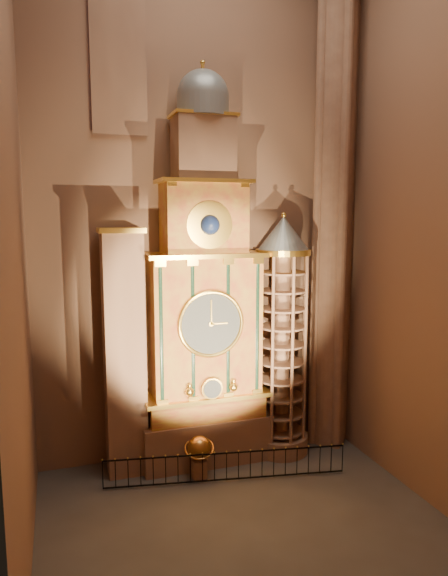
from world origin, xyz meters
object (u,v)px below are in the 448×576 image
object	(u,v)px
stair_turret	(282,338)
celestial_globe	(199,453)
astronomical_clock	(204,311)
iron_railing	(227,467)
portrait_tower	(124,352)

from	to	relation	value
stair_turret	celestial_globe	size ratio (longest dim) A/B	6.11
astronomical_clock	iron_railing	size ratio (longest dim) A/B	1.74
astronomical_clock	portrait_tower	xyz separation A→B (m)	(-3.40, 0.02, -1.53)
stair_turret	iron_railing	bearing A→B (deg)	-149.39
stair_turret	celestial_globe	world-z (taller)	stair_turret
stair_turret	celestial_globe	xyz separation A→B (m)	(-4.16, -1.21, -4.21)
astronomical_clock	stair_turret	xyz separation A→B (m)	(3.50, -0.26, -1.41)
astronomical_clock	iron_railing	world-z (taller)	astronomical_clock
celestial_globe	astronomical_clock	bearing A→B (deg)	65.81
astronomical_clock	celestial_globe	distance (m)	5.85
astronomical_clock	portrait_tower	distance (m)	3.73
portrait_tower	stair_turret	bearing A→B (deg)	-2.33
portrait_tower	celestial_globe	world-z (taller)	portrait_tower
stair_turret	iron_railing	world-z (taller)	stair_turret
astronomical_clock	stair_turret	world-z (taller)	astronomical_clock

